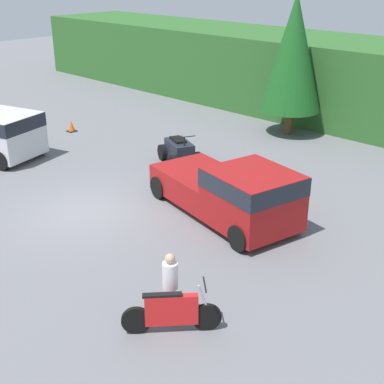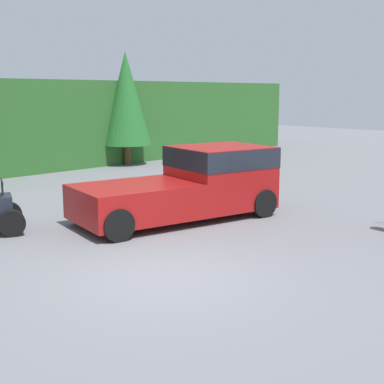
{
  "view_description": "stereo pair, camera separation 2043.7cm",
  "coord_description": "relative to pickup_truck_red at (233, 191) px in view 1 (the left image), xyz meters",
  "views": [
    {
      "loc": [
        13.49,
        -8.82,
        7.51
      ],
      "look_at": [
        2.9,
        2.07,
        0.95
      ],
      "focal_mm": 50.0,
      "sensor_mm": 36.0,
      "label": 1
    },
    {
      "loc": [
        -6.45,
        -7.05,
        3.39
      ],
      "look_at": [
        2.9,
        2.07,
        0.95
      ],
      "focal_mm": 50.0,
      "sensor_mm": 36.0,
      "label": 2
    }
  ],
  "objects": [
    {
      "name": "ground_plane",
      "position": [
        -3.85,
        -2.93,
        -1.0
      ],
      "size": [
        80.0,
        80.0,
        0.0
      ],
      "primitive_type": "plane",
      "color": "slate"
    },
    {
      "name": "hillside_backdrop",
      "position": [
        -3.85,
        13.07,
        0.97
      ],
      "size": [
        44.0,
        6.0,
        3.93
      ],
      "color": "#2D6028",
      "rests_on": "ground_plane"
    },
    {
      "name": "tree_left",
      "position": [
        -4.15,
        8.95,
        2.74
      ],
      "size": [
        2.8,
        2.8,
        6.37
      ],
      "color": "brown",
      "rests_on": "ground_plane"
    },
    {
      "name": "pickup_truck_red",
      "position": [
        0.0,
        0.0,
        0.0
      ],
      "size": [
        5.78,
        3.33,
        1.91
      ],
      "rotation": [
        0.0,
        0.0,
        -0.21
      ],
      "color": "maroon",
      "rests_on": "ground_plane"
    },
    {
      "name": "dirt_bike",
      "position": [
        2.61,
        -5.16,
        -0.51
      ],
      "size": [
        1.53,
        1.72,
        1.2
      ],
      "rotation": [
        0.0,
        0.0,
        0.85
      ],
      "color": "black",
      "rests_on": "ground_plane"
    },
    {
      "name": "quad_atv",
      "position": [
        -4.89,
        2.47,
        -0.49
      ],
      "size": [
        2.33,
        1.91,
        1.29
      ],
      "rotation": [
        0.0,
        0.0,
        -0.41
      ],
      "color": "black",
      "rests_on": "ground_plane"
    },
    {
      "name": "rider_person",
      "position": [
        2.27,
        -4.86,
        -0.08
      ],
      "size": [
        0.49,
        0.49,
        1.7
      ],
      "rotation": [
        0.0,
        0.0,
        0.8
      ],
      "color": "brown",
      "rests_on": "ground_plane"
    },
    {
      "name": "traffic_cone",
      "position": [
        -11.79,
        1.97,
        -0.75
      ],
      "size": [
        0.42,
        0.42,
        0.55
      ],
      "color": "black",
      "rests_on": "ground_plane"
    }
  ]
}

